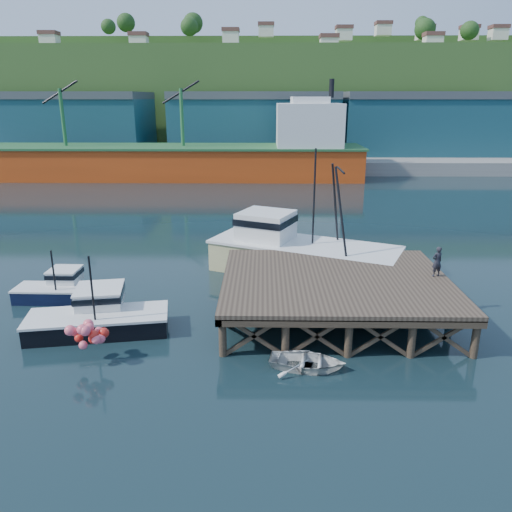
{
  "coord_description": "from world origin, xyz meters",
  "views": [
    {
      "loc": [
        1.63,
        -25.07,
        11.3
      ],
      "look_at": [
        1.21,
        2.0,
        2.67
      ],
      "focal_mm": 35.0,
      "sensor_mm": 36.0,
      "label": 1
    }
  ],
  "objects_px": {
    "boat_navy": "(62,288)",
    "boat_black": "(98,316)",
    "dinghy": "(307,362)",
    "trawler": "(300,249)",
    "dockworker": "(437,262)"
  },
  "relations": [
    {
      "from": "boat_navy",
      "to": "dinghy",
      "type": "height_order",
      "value": "boat_navy"
    },
    {
      "from": "trawler",
      "to": "dinghy",
      "type": "xyz_separation_m",
      "value": [
        -0.46,
        -12.3,
        -1.36
      ]
    },
    {
      "from": "boat_black",
      "to": "dinghy",
      "type": "height_order",
      "value": "boat_black"
    },
    {
      "from": "trawler",
      "to": "dinghy",
      "type": "distance_m",
      "value": 12.38
    },
    {
      "from": "boat_black",
      "to": "dinghy",
      "type": "relative_size",
      "value": 2.18
    },
    {
      "from": "trawler",
      "to": "dockworker",
      "type": "distance_m",
      "value": 9.34
    },
    {
      "from": "boat_navy",
      "to": "dinghy",
      "type": "bearing_deg",
      "value": -28.36
    },
    {
      "from": "trawler",
      "to": "dockworker",
      "type": "xyz_separation_m",
      "value": [
        6.87,
        -6.21,
        1.24
      ]
    },
    {
      "from": "boat_navy",
      "to": "boat_black",
      "type": "xyz_separation_m",
      "value": [
        3.49,
        -4.09,
        0.14
      ]
    },
    {
      "from": "trawler",
      "to": "boat_black",
      "type": "bearing_deg",
      "value": -116.51
    },
    {
      "from": "boat_black",
      "to": "boat_navy",
      "type": "bearing_deg",
      "value": 120.68
    },
    {
      "from": "boat_navy",
      "to": "boat_black",
      "type": "distance_m",
      "value": 5.38
    },
    {
      "from": "boat_navy",
      "to": "boat_black",
      "type": "relative_size",
      "value": 0.71
    },
    {
      "from": "boat_black",
      "to": "trawler",
      "type": "relative_size",
      "value": 0.55
    },
    {
      "from": "boat_navy",
      "to": "dockworker",
      "type": "relative_size",
      "value": 3.11
    }
  ]
}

